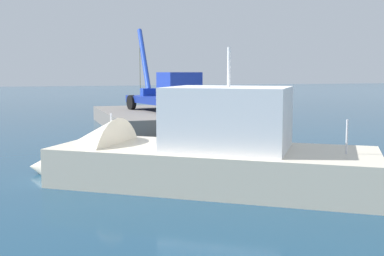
{
  "coord_description": "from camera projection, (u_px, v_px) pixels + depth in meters",
  "views": [
    {
      "loc": [
        25.26,
        -8.88,
        3.57
      ],
      "look_at": [
        1.18,
        -0.77,
        0.59
      ],
      "focal_mm": 44.95,
      "sensor_mm": 36.0,
      "label": 1
    }
  ],
  "objects": [
    {
      "name": "crane_truck",
      "position": [
        167.0,
        92.0,
        31.09
      ],
      "size": [
        10.8,
        3.82,
        5.98
      ],
      "color": "navy",
      "rests_on": "dock"
    },
    {
      "name": "dock_worker",
      "position": [
        200.0,
        99.0,
        30.43
      ],
      "size": [
        0.34,
        0.34,
        1.73
      ],
      "color": "black",
      "rests_on": "dock"
    },
    {
      "name": "piling_mid",
      "position": [
        238.0,
        121.0,
        26.84
      ],
      "size": [
        0.36,
        0.36,
        1.65
      ],
      "primitive_type": "cylinder",
      "color": "brown",
      "rests_on": "ground"
    },
    {
      "name": "ground",
      "position": [
        198.0,
        136.0,
        27.01
      ],
      "size": [
        200.0,
        200.0,
        0.0
      ],
      "primitive_type": "plane",
      "color": "navy"
    },
    {
      "name": "dock",
      "position": [
        171.0,
        118.0,
        32.12
      ],
      "size": [
        11.61,
        8.81,
        0.99
      ],
      "primitive_type": "cube",
      "color": "slate",
      "rests_on": "ground"
    },
    {
      "name": "salvaged_car",
      "position": [
        196.0,
        129.0,
        24.39
      ],
      "size": [
        4.52,
        2.7,
        3.01
      ],
      "color": "silver",
      "rests_on": "ground"
    },
    {
      "name": "piling_near",
      "position": [
        170.0,
        121.0,
        25.36
      ],
      "size": [
        0.33,
        0.33,
        2.0
      ],
      "primitive_type": "cylinder",
      "color": "brown",
      "rests_on": "ground"
    },
    {
      "name": "moored_yacht",
      "position": [
        165.0,
        167.0,
        15.55
      ],
      "size": [
        9.79,
        11.64,
        5.93
      ],
      "color": "beige",
      "rests_on": "ground"
    }
  ]
}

